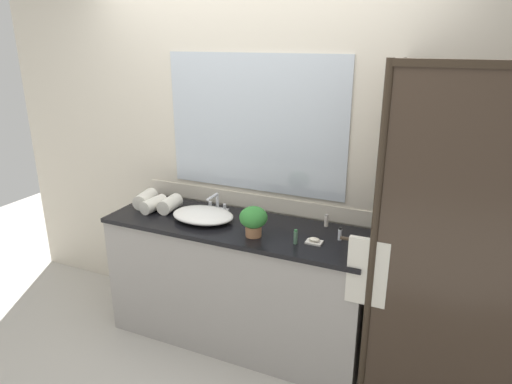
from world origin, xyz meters
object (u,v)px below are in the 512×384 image
amenity_bottle_lotion (340,234)px  rolled_towel_near_edge (146,199)px  sink_basin (203,215)px  amenity_bottle_body_wash (296,237)px  amenity_bottle_shampoo (326,221)px  faucet (216,205)px  rolled_towel_far_edge (170,204)px  soap_dish (314,241)px  potted_plant (253,219)px  rolled_towel_middle (154,204)px

amenity_bottle_lotion → rolled_towel_near_edge: 1.46m
amenity_bottle_lotion → sink_basin: bearing=-175.7°
amenity_bottle_body_wash → rolled_towel_near_edge: (-1.23, 0.16, 0.01)m
sink_basin → amenity_bottle_shampoo: amenity_bottle_shampoo is taller
amenity_bottle_shampoo → amenity_bottle_lotion: same height
faucet → amenity_bottle_shampoo: bearing=3.8°
rolled_towel_far_edge → soap_dish: bearing=-4.8°
faucet → amenity_bottle_shampoo: faucet is taller
sink_basin → amenity_bottle_lotion: size_ratio=5.22×
faucet → potted_plant: size_ratio=0.88×
amenity_bottle_body_wash → rolled_towel_far_edge: rolled_towel_far_edge is taller
soap_dish → rolled_towel_middle: bearing=177.7°
amenity_bottle_body_wash → rolled_towel_middle: size_ratio=0.46×
potted_plant → rolled_towel_middle: 0.85m
amenity_bottle_lotion → amenity_bottle_body_wash: bearing=-144.9°
rolled_towel_middle → rolled_towel_far_edge: rolled_towel_far_edge is taller
soap_dish → rolled_towel_far_edge: size_ratio=0.52×
rolled_towel_near_edge → rolled_towel_middle: bearing=-25.5°
soap_dish → rolled_towel_middle: size_ratio=0.50×
soap_dish → amenity_bottle_shampoo: bearing=91.1°
sink_basin → potted_plant: 0.44m
rolled_towel_far_edge → amenity_bottle_shampoo: bearing=9.8°
potted_plant → amenity_bottle_shampoo: size_ratio=2.32×
faucet → rolled_towel_far_edge: size_ratio=0.88×
potted_plant → rolled_towel_far_edge: (-0.73, 0.15, -0.06)m
amenity_bottle_shampoo → amenity_bottle_lotion: size_ratio=1.00×
sink_basin → potted_plant: potted_plant is taller
amenity_bottle_body_wash → rolled_towel_middle: (-1.12, 0.10, 0.00)m
rolled_towel_near_edge → rolled_towel_middle: 0.12m
amenity_bottle_shampoo → rolled_towel_far_edge: rolled_towel_far_edge is taller
potted_plant → amenity_bottle_shampoo: potted_plant is taller
amenity_bottle_body_wash → rolled_towel_near_edge: 1.24m
amenity_bottle_body_wash → rolled_towel_near_edge: rolled_towel_near_edge is taller
amenity_bottle_body_wash → potted_plant: bearing=-179.9°
faucet → soap_dish: size_ratio=1.70×
rolled_towel_near_edge → rolled_towel_far_edge: rolled_towel_near_edge is taller
soap_dish → rolled_towel_near_edge: (-1.33, 0.10, 0.04)m
sink_basin → potted_plant: (0.42, -0.09, 0.08)m
faucet → amenity_bottle_lotion: bearing=-7.4°
amenity_bottle_lotion → rolled_towel_near_edge: size_ratio=0.42×
faucet → potted_plant: 0.51m
faucet → soap_dish: faucet is taller
potted_plant → rolled_towel_far_edge: size_ratio=1.00×
faucet → rolled_towel_middle: 0.45m
amenity_bottle_lotion → amenity_bottle_body_wash: 0.28m
potted_plant → rolled_towel_far_edge: bearing=168.5°
amenity_bottle_lotion → potted_plant: bearing=-162.3°
sink_basin → rolled_towel_middle: rolled_towel_middle is taller
potted_plant → sink_basin: bearing=167.5°
faucet → sink_basin: bearing=-90.0°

